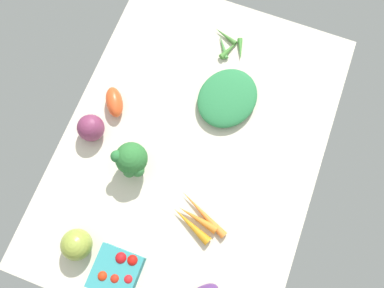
{
  "coord_description": "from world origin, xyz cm",
  "views": [
    {
      "loc": [
        30.97,
        11.61,
        116.66
      ],
      "look_at": [
        0.0,
        0.0,
        4.0
      ],
      "focal_mm": 37.03,
      "sensor_mm": 36.0,
      "label": 1
    }
  ],
  "objects_px": {
    "red_onion_center": "(91,128)",
    "heirloom_tomato_green": "(77,245)",
    "okra_pile": "(230,45)",
    "broccoli_head": "(131,160)",
    "carrot_bunch": "(197,219)",
    "leafy_greens_clump": "(227,98)",
    "roma_tomato": "(114,102)",
    "berry_basket": "(117,272)"
  },
  "relations": [
    {
      "from": "red_onion_center",
      "to": "okra_pile",
      "type": "distance_m",
      "value": 0.51
    },
    {
      "from": "okra_pile",
      "to": "berry_basket",
      "type": "distance_m",
      "value": 0.77
    },
    {
      "from": "heirloom_tomato_green",
      "to": "berry_basket",
      "type": "relative_size",
      "value": 0.72
    },
    {
      "from": "roma_tomato",
      "to": "berry_basket",
      "type": "distance_m",
      "value": 0.49
    },
    {
      "from": "red_onion_center",
      "to": "leafy_greens_clump",
      "type": "bearing_deg",
      "value": 124.74
    },
    {
      "from": "roma_tomato",
      "to": "carrot_bunch",
      "type": "bearing_deg",
      "value": 22.79
    },
    {
      "from": "broccoli_head",
      "to": "berry_basket",
      "type": "bearing_deg",
      "value": 14.71
    },
    {
      "from": "leafy_greens_clump",
      "to": "carrot_bunch",
      "type": "bearing_deg",
      "value": 6.19
    },
    {
      "from": "okra_pile",
      "to": "red_onion_center",
      "type": "bearing_deg",
      "value": -34.63
    },
    {
      "from": "berry_basket",
      "to": "okra_pile",
      "type": "bearing_deg",
      "value": 175.64
    },
    {
      "from": "berry_basket",
      "to": "carrot_bunch",
      "type": "bearing_deg",
      "value": 143.51
    },
    {
      "from": "berry_basket",
      "to": "broccoli_head",
      "type": "bearing_deg",
      "value": -165.29
    },
    {
      "from": "red_onion_center",
      "to": "heirloom_tomato_green",
      "type": "bearing_deg",
      "value": 18.14
    },
    {
      "from": "carrot_bunch",
      "to": "leafy_greens_clump",
      "type": "relative_size",
      "value": 0.82
    },
    {
      "from": "carrot_bunch",
      "to": "broccoli_head",
      "type": "bearing_deg",
      "value": -110.09
    },
    {
      "from": "roma_tomato",
      "to": "okra_pile",
      "type": "height_order",
      "value": "roma_tomato"
    },
    {
      "from": "heirloom_tomato_green",
      "to": "okra_pile",
      "type": "distance_m",
      "value": 0.76
    },
    {
      "from": "heirloom_tomato_green",
      "to": "broccoli_head",
      "type": "bearing_deg",
      "value": 168.82
    },
    {
      "from": "leafy_greens_clump",
      "to": "berry_basket",
      "type": "bearing_deg",
      "value": -10.9
    },
    {
      "from": "heirloom_tomato_green",
      "to": "red_onion_center",
      "type": "bearing_deg",
      "value": -161.86
    },
    {
      "from": "roma_tomato",
      "to": "red_onion_center",
      "type": "relative_size",
      "value": 1.22
    },
    {
      "from": "roma_tomato",
      "to": "leafy_greens_clump",
      "type": "distance_m",
      "value": 0.35
    },
    {
      "from": "okra_pile",
      "to": "berry_basket",
      "type": "xyz_separation_m",
      "value": [
        0.77,
        -0.06,
        0.02
      ]
    },
    {
      "from": "carrot_bunch",
      "to": "red_onion_center",
      "type": "distance_m",
      "value": 0.41
    },
    {
      "from": "heirloom_tomato_green",
      "to": "carrot_bunch",
      "type": "bearing_deg",
      "value": 122.67
    },
    {
      "from": "roma_tomato",
      "to": "carrot_bunch",
      "type": "height_order",
      "value": "roma_tomato"
    },
    {
      "from": "roma_tomato",
      "to": "broccoli_head",
      "type": "relative_size",
      "value": 0.83
    },
    {
      "from": "carrot_bunch",
      "to": "roma_tomato",
      "type": "bearing_deg",
      "value": -123.88
    },
    {
      "from": "red_onion_center",
      "to": "roma_tomato",
      "type": "bearing_deg",
      "value": 165.59
    },
    {
      "from": "okra_pile",
      "to": "berry_basket",
      "type": "height_order",
      "value": "berry_basket"
    },
    {
      "from": "broccoli_head",
      "to": "heirloom_tomato_green",
      "type": "distance_m",
      "value": 0.27
    },
    {
      "from": "roma_tomato",
      "to": "heirloom_tomato_green",
      "type": "relative_size",
      "value": 1.15
    },
    {
      "from": "okra_pile",
      "to": "berry_basket",
      "type": "bearing_deg",
      "value": -4.36
    },
    {
      "from": "broccoli_head",
      "to": "heirloom_tomato_green",
      "type": "xyz_separation_m",
      "value": [
        0.27,
        -0.05,
        -0.03
      ]
    },
    {
      "from": "roma_tomato",
      "to": "leafy_greens_clump",
      "type": "xyz_separation_m",
      "value": [
        -0.14,
        0.32,
        -0.0
      ]
    },
    {
      "from": "carrot_bunch",
      "to": "broccoli_head",
      "type": "distance_m",
      "value": 0.25
    },
    {
      "from": "broccoli_head",
      "to": "heirloom_tomato_green",
      "type": "bearing_deg",
      "value": -11.18
    },
    {
      "from": "roma_tomato",
      "to": "broccoli_head",
      "type": "bearing_deg",
      "value": 6.17
    },
    {
      "from": "red_onion_center",
      "to": "carrot_bunch",
      "type": "bearing_deg",
      "value": 70.49
    },
    {
      "from": "heirloom_tomato_green",
      "to": "leafy_greens_clump",
      "type": "xyz_separation_m",
      "value": [
        -0.56,
        0.24,
        -0.02
      ]
    },
    {
      "from": "heirloom_tomato_green",
      "to": "okra_pile",
      "type": "xyz_separation_m",
      "value": [
        -0.74,
        0.19,
        -0.03
      ]
    },
    {
      "from": "red_onion_center",
      "to": "berry_basket",
      "type": "height_order",
      "value": "red_onion_center"
    }
  ]
}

